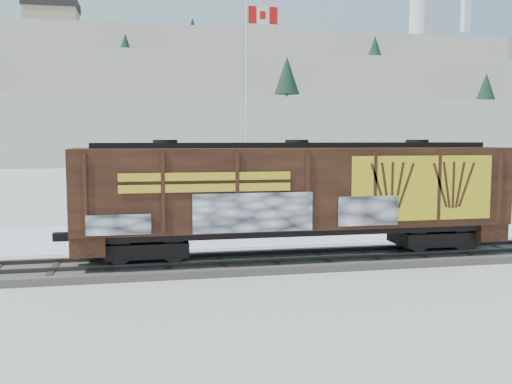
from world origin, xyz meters
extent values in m
plane|color=white|center=(0.00, 0.00, 0.00)|extent=(500.00, 500.00, 0.00)
cube|color=#59544C|center=(0.00, 0.00, 0.14)|extent=(50.00, 3.40, 0.28)
cube|color=#33302D|center=(0.00, -0.72, 0.35)|extent=(50.00, 0.10, 0.15)
cube|color=#33302D|center=(0.00, 0.72, 0.35)|extent=(50.00, 0.10, 0.15)
cube|color=white|center=(0.00, 7.50, 0.01)|extent=(40.00, 8.00, 0.03)
cube|color=white|center=(0.00, 95.00, 6.00)|extent=(360.00, 40.00, 12.00)
cube|color=white|center=(0.00, 125.00, 12.00)|extent=(360.00, 40.00, 24.00)
cube|color=white|center=(0.00, 160.00, 17.50)|extent=(360.00, 50.00, 35.00)
cone|color=black|center=(22.00, 90.00, 17.31)|extent=(5.04, 5.04, 7.38)
cone|color=black|center=(70.00, 96.00, 16.43)|extent=(4.20, 4.20, 6.15)
cone|color=black|center=(-10.00, 128.00, 28.13)|extent=(3.92, 3.92, 5.74)
cone|color=black|center=(55.00, 124.00, 28.72)|extent=(4.48, 4.48, 6.56)
cone|color=black|center=(10.00, 162.00, 39.43)|extent=(4.20, 4.20, 6.15)
cube|color=tan|center=(-32.00, 162.00, 39.00)|extent=(15.00, 12.00, 8.00)
cube|color=black|center=(-32.00, 162.00, 44.20)|extent=(15.75, 12.60, 2.40)
cube|color=black|center=(-6.72, 0.00, 0.88)|extent=(3.00, 2.00, 0.90)
cube|color=black|center=(4.77, 0.00, 0.88)|extent=(3.00, 2.00, 0.90)
cylinder|color=black|center=(-7.67, -0.78, 0.88)|extent=(0.90, 0.12, 0.90)
cube|color=black|center=(-0.98, 0.00, 1.41)|extent=(16.70, 2.40, 0.25)
cube|color=#3E2010|center=(-0.98, 0.00, 3.04)|extent=(16.70, 3.00, 3.02)
cube|color=black|center=(-0.98, 0.00, 4.65)|extent=(15.37, 0.90, 0.20)
cube|color=yellow|center=(3.53, -1.54, 3.04)|extent=(5.68, 0.03, 2.44)
cube|color=gold|center=(-4.65, -1.54, 3.39)|extent=(6.01, 0.02, 0.70)
cube|color=white|center=(-2.98, -1.55, 2.28)|extent=(4.34, 0.03, 1.40)
cylinder|color=silver|center=(-0.68, 12.08, 0.10)|extent=(0.90, 0.90, 0.20)
cylinder|color=silver|center=(-0.68, 12.08, 6.38)|extent=(0.14, 0.14, 12.76)
cube|color=red|center=(-0.33, 12.08, 12.06)|extent=(0.50, 0.07, 1.00)
cube|color=white|center=(0.27, 12.08, 12.06)|extent=(0.70, 0.09, 1.00)
cube|color=red|center=(0.92, 12.08, 12.06)|extent=(0.50, 0.07, 1.00)
imported|color=#ADB0B5|center=(-7.52, 8.19, 0.82)|extent=(4.95, 3.02, 1.57)
imported|color=white|center=(1.92, 6.99, 0.82)|extent=(4.97, 2.20, 1.59)
imported|color=black|center=(2.59, 7.26, 0.71)|extent=(5.01, 2.91, 1.36)
camera|label=1|loc=(-6.90, -21.24, 4.93)|focal=40.00mm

